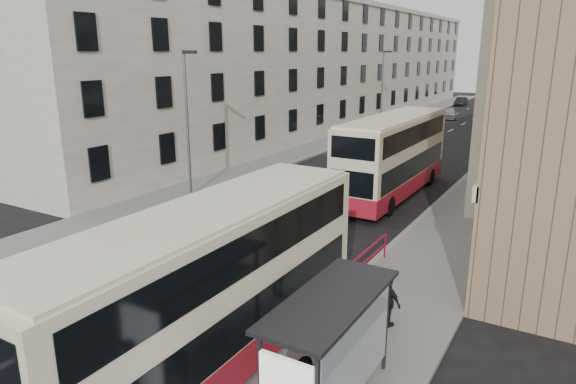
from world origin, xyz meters
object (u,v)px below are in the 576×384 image
Objects in this scene: double_decker_front at (210,292)px; pedestrian_far at (388,302)px; street_lamp_far at (383,86)px; street_lamp_near at (188,117)px; white_van at (381,128)px; car_red at (522,113)px; bus_shelter at (329,336)px; double_decker_rear at (393,156)px; car_silver at (449,113)px; car_dark at (461,101)px.

double_decker_front is 7.19× the size of pedestrian_far.
street_lamp_near is at bearing -90.00° from street_lamp_far.
car_red is at bearing 56.69° from white_van.
bus_shelter is 61.38m from car_red.
street_lamp_far is 1.46× the size of white_van.
street_lamp_far is 43.79m from double_decker_front.
white_van is 24.32m from car_red.
bus_shelter reaches higher than pedestrian_far.
double_decker_rear is at bearing -48.69° from pedestrian_far.
pedestrian_far is 0.28× the size of white_van.
street_lamp_far is 5.13m from white_van.
white_van is 1.31× the size of car_silver.
double_decker_front reaches higher than car_dark.
street_lamp_far is 14.67m from car_silver.
bus_shelter is at bearing -70.88° from street_lamp_far.
double_decker_front is at bearing 87.97° from car_red.
car_dark is (-13.13, 68.95, -0.29)m from pedestrian_far.
street_lamp_near is 16.83m from double_decker_front.
double_decker_front is 18.63m from double_decker_rear.
white_van is 16.95m from car_silver.
double_decker_front reaches higher than car_red.
street_lamp_near is 0.71× the size of double_decker_front.
street_lamp_far is 0.69× the size of double_decker_rear.
bus_shelter is at bearing -79.24° from white_van.
bus_shelter reaches higher than car_dark.
double_decker_rear is 22.24m from white_van.
white_van is (1.21, 26.86, -3.88)m from street_lamp_near.
double_decker_rear is at bearing -83.03° from car_dark.
double_decker_rear is 7.44× the size of pedestrian_far.
double_decker_rear reaches higher than bus_shelter.
double_decker_rear is 2.77× the size of car_silver.
double_decker_front is 56.38m from car_silver.
car_red is at bearing 87.65° from double_decker_rear.
car_dark is at bearing -56.96° from pedestrian_far.
street_lamp_near reaches higher than car_dark.
car_dark is 15.78m from car_red.
car_silver is (-10.90, 56.01, -1.43)m from bus_shelter.
car_silver reaches higher than car_dark.
car_silver is at bearing 74.45° from street_lamp_far.
double_decker_rear is at bearing 105.29° from bus_shelter.
car_red is at bearing 58.60° from street_lamp_far.
street_lamp_near is 1.91× the size of car_silver.
street_lamp_near is 2.07× the size of car_dark.
street_lamp_near is at bearing -106.73° from car_silver.
double_decker_rear reaches higher than pedestrian_far.
double_decker_front is at bearing -84.40° from double_decker_rear.
bus_shelter is 0.53× the size of street_lamp_far.
double_decker_front is at bearing -94.10° from car_silver.
bus_shelter is at bearing -74.44° from double_decker_rear.
street_lamp_far is at bearing 112.29° from double_decker_rear.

